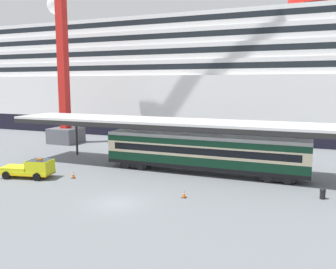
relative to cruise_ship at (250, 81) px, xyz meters
name	(u,v)px	position (x,y,z in m)	size (l,w,h in m)	color
ground_plane	(117,203)	(-3.11, -43.53, -9.97)	(400.00, 400.00, 0.00)	slate
cruise_ship	(250,81)	(0.00, 0.00, 0.00)	(152.90, 23.10, 29.48)	black
platform_canopy	(205,124)	(0.55, -31.40, -4.69)	(45.97, 6.39, 5.49)	silver
train_carriage	(203,152)	(0.55, -31.81, -7.66)	(21.37, 2.81, 4.11)	black
service_truck	(32,168)	(-14.98, -39.98, -8.98)	(5.50, 3.05, 2.02)	yellow
traffic_cone_near	(184,194)	(1.42, -40.25, -9.65)	(0.36, 0.36, 0.65)	black
traffic_cone_mid	(73,175)	(-10.98, -38.58, -9.60)	(0.36, 0.36, 0.74)	black
dockside_crane	(67,17)	(-24.23, -21.05, 9.39)	(19.62, 4.40, 60.66)	#595960
quay_bollard	(323,193)	(12.15, -36.25, -9.45)	(0.48, 0.48, 0.96)	black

